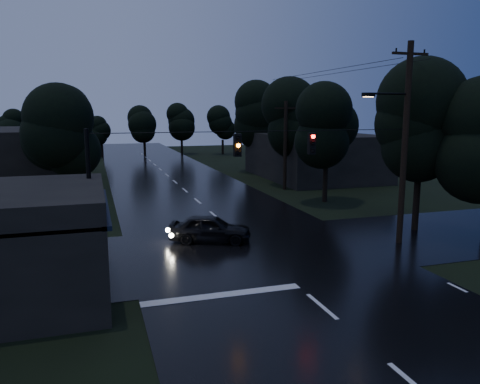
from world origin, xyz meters
TOP-DOWN VIEW (x-y plane):
  - main_road at (0.00, 30.00)m, footprint 12.00×120.00m
  - cross_street at (0.00, 12.00)m, footprint 60.00×9.00m
  - building_far_right at (14.00, 34.00)m, footprint 10.00×14.00m
  - building_far_left at (-14.00, 40.00)m, footprint 10.00×16.00m
  - utility_pole_main at (7.41, 11.00)m, footprint 3.50×0.30m
  - utility_pole_far at (8.30, 28.00)m, footprint 2.00×0.30m
  - anchor_pole_left at (-7.50, 11.00)m, footprint 0.18×0.18m
  - span_signals at (0.56, 10.99)m, footprint 15.00×0.37m
  - tree_corner_near at (10.00, 13.00)m, footprint 4.48×4.48m
  - tree_left_a at (-9.00, 22.00)m, footprint 3.92×3.92m
  - tree_left_b at (-9.60, 30.00)m, footprint 4.20×4.20m
  - tree_left_c at (-10.20, 40.00)m, footprint 4.48×4.48m
  - tree_right_a at (9.00, 22.00)m, footprint 4.20×4.20m
  - tree_right_b at (9.60, 30.00)m, footprint 4.48×4.48m
  - tree_right_c at (10.20, 40.00)m, footprint 4.76×4.76m
  - car at (-1.71, 14.08)m, footprint 4.50×3.04m

SIDE VIEW (x-z plane):
  - main_road at x=0.00m, z-range -0.01..0.01m
  - cross_street at x=0.00m, z-range -0.01..0.01m
  - car at x=-1.71m, z-range 0.00..1.42m
  - building_far_right at x=14.00m, z-range 0.00..4.40m
  - building_far_left at x=-14.00m, z-range 0.00..5.00m
  - anchor_pole_left at x=-7.50m, z-range 0.00..6.00m
  - utility_pole_far at x=8.30m, z-range 0.13..7.63m
  - tree_left_a at x=-9.00m, z-range 1.11..9.37m
  - span_signals at x=0.56m, z-range 4.69..5.80m
  - utility_pole_main at x=7.41m, z-range 0.26..10.26m
  - tree_left_b at x=-9.60m, z-range 1.19..10.04m
  - tree_right_a at x=9.00m, z-range 1.19..10.04m
  - tree_corner_near at x=10.00m, z-range 1.27..10.71m
  - tree_left_c at x=-10.20m, z-range 1.27..10.71m
  - tree_right_b at x=9.60m, z-range 1.27..10.71m
  - tree_right_c at x=10.20m, z-range 1.35..11.38m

